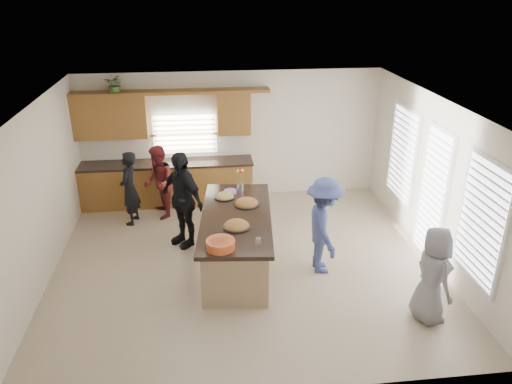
{
  "coord_description": "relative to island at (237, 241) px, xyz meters",
  "views": [
    {
      "loc": [
        -0.68,
        -7.48,
        4.6
      ],
      "look_at": [
        0.25,
        0.43,
        1.15
      ],
      "focal_mm": 35.0,
      "sensor_mm": 36.0,
      "label": 1
    }
  ],
  "objects": [
    {
      "name": "platter_back",
      "position": [
        -0.15,
        0.72,
        0.52
      ],
      "size": [
        0.37,
        0.37,
        0.15
      ],
      "color": "black",
      "rests_on": "island"
    },
    {
      "name": "room_shell",
      "position": [
        0.14,
        0.04,
        1.45
      ],
      "size": [
        6.52,
        6.02,
        2.81
      ],
      "color": "silver",
      "rests_on": "ground"
    },
    {
      "name": "back_cabinetry",
      "position": [
        -1.33,
        2.77,
        0.46
      ],
      "size": [
        4.08,
        0.66,
        2.46
      ],
      "color": "#94602B",
      "rests_on": "ground"
    },
    {
      "name": "right_wall_glazing",
      "position": [
        3.36,
        -0.09,
        0.89
      ],
      "size": [
        0.06,
        4.0,
        2.25
      ],
      "color": "white",
      "rests_on": "ground"
    },
    {
      "name": "floor",
      "position": [
        0.14,
        0.04,
        -0.45
      ],
      "size": [
        6.5,
        6.5,
        0.0
      ],
      "primitive_type": "plane",
      "color": "tan",
      "rests_on": "ground"
    },
    {
      "name": "island",
      "position": [
        0.0,
        0.0,
        0.0
      ],
      "size": [
        1.42,
        2.8,
        0.95
      ],
      "rotation": [
        0.0,
        0.0,
        -0.1
      ],
      "color": "tan",
      "rests_on": "ground"
    },
    {
      "name": "plate_stack",
      "position": [
        -0.03,
        0.93,
        0.52
      ],
      "size": [
        0.23,
        0.23,
        0.05
      ],
      "primitive_type": "cylinder",
      "color": "#9D7DB7",
      "rests_on": "island"
    },
    {
      "name": "potted_plant",
      "position": [
        -2.18,
        2.86,
        2.16
      ],
      "size": [
        0.45,
        0.41,
        0.42
      ],
      "primitive_type": "imported",
      "rotation": [
        0.0,
        0.0,
        -0.27
      ],
      "color": "#437D32",
      "rests_on": "back_cabinetry"
    },
    {
      "name": "flower_vase",
      "position": [
        0.16,
        1.03,
        0.71
      ],
      "size": [
        0.14,
        0.14,
        0.42
      ],
      "color": "silver",
      "rests_on": "island"
    },
    {
      "name": "woman_left_back",
      "position": [
        -1.97,
        1.86,
        0.3
      ],
      "size": [
        0.47,
        0.61,
        1.5
      ],
      "primitive_type": "imported",
      "rotation": [
        0.0,
        0.0,
        -1.8
      ],
      "color": "black",
      "rests_on": "ground"
    },
    {
      "name": "salad_bowl",
      "position": [
        -0.31,
        -1.08,
        0.57
      ],
      "size": [
        0.42,
        0.42,
        0.14
      ],
      "color": "#E05829",
      "rests_on": "island"
    },
    {
      "name": "woman_left_front",
      "position": [
        -0.91,
        0.86,
        0.45
      ],
      "size": [
        1.02,
        1.09,
        1.8
      ],
      "primitive_type": "imported",
      "rotation": [
        0.0,
        0.0,
        -0.87
      ],
      "color": "black",
      "rests_on": "ground"
    },
    {
      "name": "clear_cup",
      "position": [
        0.24,
        -1.03,
        0.56
      ],
      "size": [
        0.08,
        0.08,
        0.11
      ],
      "primitive_type": "cylinder",
      "color": "white",
      "rests_on": "island"
    },
    {
      "name": "woman_right_front",
      "position": [
        2.63,
        -1.8,
        0.28
      ],
      "size": [
        0.57,
        0.78,
        1.47
      ],
      "primitive_type": "imported",
      "rotation": [
        0.0,
        0.0,
        1.72
      ],
      "color": "slate",
      "rests_on": "ground"
    },
    {
      "name": "woman_left_mid",
      "position": [
        -1.42,
        2.08,
        0.31
      ],
      "size": [
        0.7,
        0.83,
        1.52
      ],
      "primitive_type": "imported",
      "rotation": [
        0.0,
        0.0,
        -1.39
      ],
      "color": "maroon",
      "rests_on": "ground"
    },
    {
      "name": "woman_right_back",
      "position": [
        1.42,
        -0.32,
        0.38
      ],
      "size": [
        0.64,
        1.09,
        1.66
      ],
      "primitive_type": "imported",
      "rotation": [
        0.0,
        0.0,
        1.55
      ],
      "color": "#39457E",
      "rests_on": "ground"
    },
    {
      "name": "platter_mid",
      "position": [
        0.21,
        0.38,
        0.53
      ],
      "size": [
        0.45,
        0.45,
        0.18
      ],
      "color": "black",
      "rests_on": "island"
    },
    {
      "name": "platter_front",
      "position": [
        -0.03,
        -0.44,
        0.53
      ],
      "size": [
        0.45,
        0.45,
        0.18
      ],
      "color": "black",
      "rests_on": "island"
    }
  ]
}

